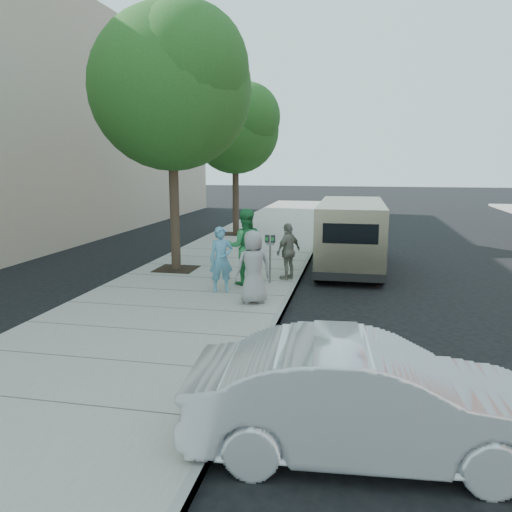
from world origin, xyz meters
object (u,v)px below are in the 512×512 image
tree_far (236,126)px  person_gray_shirt (253,267)px  sedan (367,399)px  person_striped_polo (288,251)px  tree_near (172,83)px  parking_meter (270,248)px  van (351,233)px  person_green_shirt (245,247)px  person_officer (221,259)px

tree_far → person_gray_shirt: (2.99, -10.74, -3.89)m
sedan → person_striped_polo: person_striped_polo is taller
tree_near → parking_meter: size_ratio=5.82×
sedan → person_gray_shirt: person_gray_shirt is taller
tree_near → van: 7.00m
person_striped_polo → van: bearing=179.0°
tree_far → parking_meter: size_ratio=5.02×
tree_far → person_striped_polo: bearing=-67.2°
tree_far → person_green_shirt: bearing=-75.0°
van → person_striped_polo: 3.00m
parking_meter → person_officer: (-1.03, -1.13, -0.12)m
person_green_shirt → person_striped_polo: (1.04, 0.80, -0.22)m
parking_meter → person_gray_shirt: 1.99m
person_green_shirt → tree_far: bearing=-91.1°
person_gray_shirt → van: bearing=-141.4°
tree_far → person_gray_shirt: 11.81m
tree_far → parking_meter: tree_far is taller
tree_near → person_gray_shirt: (2.99, -3.14, -4.55)m
tree_far → person_officer: bearing=-78.5°
person_officer → person_striped_polo: size_ratio=1.04×
tree_near → person_green_shirt: 5.21m
tree_far → sedan: (5.45, -16.17, -4.20)m
parking_meter → person_green_shirt: size_ratio=0.65×
tree_far → parking_meter: bearing=-70.9°
sedan → person_officer: size_ratio=2.55×
van → person_gray_shirt: (-2.10, -5.02, -0.13)m
tree_near → person_green_shirt: tree_near is taller
sedan → person_gray_shirt: size_ratio=2.46×
person_gray_shirt → tree_far: bearing=-103.1°
person_officer → person_gray_shirt: size_ratio=0.97×
person_gray_shirt → person_striped_polo: 2.56m
parking_meter → person_green_shirt: 0.68m
van → person_gray_shirt: 5.44m
person_green_shirt → sedan: bearing=97.0°
sedan → person_officer: (-3.45, 6.29, 0.28)m
person_gray_shirt → person_striped_polo: size_ratio=1.08×
person_gray_shirt → tree_near: bearing=-75.1°
van → person_officer: bearing=-127.0°
parking_meter → van: 3.66m
tree_far → person_gray_shirt: bearing=-74.4°
van → person_officer: size_ratio=3.53×
tree_near → parking_meter: (3.03, -1.15, -4.46)m
parking_meter → person_officer: size_ratio=0.80×
parking_meter → person_gray_shirt: bearing=-87.5°
parking_meter → person_officer: bearing=-128.9°
parking_meter → sedan: size_ratio=0.31×
van → person_gray_shirt: size_ratio=3.41×
person_striped_polo → tree_far: bearing=-125.0°
van → person_green_shirt: person_green_shirt is taller
person_gray_shirt → person_striped_polo: (0.46, 2.52, -0.06)m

